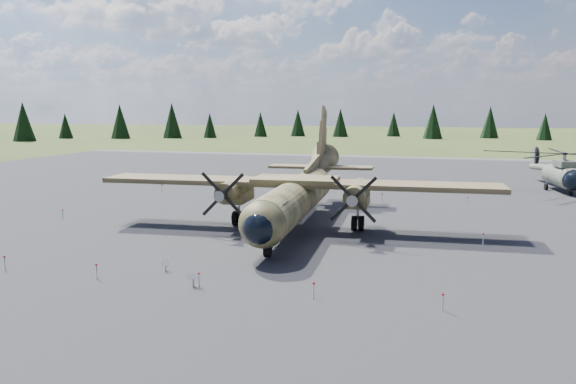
# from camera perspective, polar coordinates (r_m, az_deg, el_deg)

# --- Properties ---
(ground) EXTENTS (500.00, 500.00, 0.00)m
(ground) POSITION_cam_1_polar(r_m,az_deg,el_deg) (42.23, -3.81, -3.99)
(ground) COLOR #4D5827
(ground) RESTS_ON ground
(apron) EXTENTS (120.00, 120.00, 0.04)m
(apron) POSITION_cam_1_polar(r_m,az_deg,el_deg) (51.57, -0.09, -1.68)
(apron) COLOR #5A595E
(apron) RESTS_ON ground
(transport_plane) EXTENTS (30.20, 27.40, 9.95)m
(transport_plane) POSITION_cam_1_polar(r_m,az_deg,el_deg) (43.35, 1.08, 0.20)
(transport_plane) COLOR #3F4123
(transport_plane) RESTS_ON ground
(helicopter_near) EXTENTS (19.62, 21.37, 4.35)m
(helicopter_near) POSITION_cam_1_polar(r_m,az_deg,el_deg) (68.63, 26.11, 2.59)
(helicopter_near) COLOR gray
(helicopter_near) RESTS_ON ground
(info_placard_left) EXTENTS (0.41, 0.23, 0.61)m
(info_placard_left) POSITION_cam_1_polar(r_m,az_deg,el_deg) (32.56, -12.34, -7.21)
(info_placard_left) COLOR gray
(info_placard_left) RESTS_ON ground
(info_placard_right) EXTENTS (0.52, 0.34, 0.75)m
(info_placard_right) POSITION_cam_1_polar(r_m,az_deg,el_deg) (29.50, -9.63, -8.60)
(info_placard_right) COLOR gray
(info_placard_right) RESTS_ON ground
(barrier_fence) EXTENTS (33.12, 29.62, 0.85)m
(barrier_fence) POSITION_cam_1_polar(r_m,az_deg,el_deg) (42.21, -4.44, -3.30)
(barrier_fence) COLOR silver
(barrier_fence) RESTS_ON ground
(treeline) EXTENTS (298.92, 298.43, 10.98)m
(treeline) POSITION_cam_1_polar(r_m,az_deg,el_deg) (41.21, 0.85, 2.49)
(treeline) COLOR black
(treeline) RESTS_ON ground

